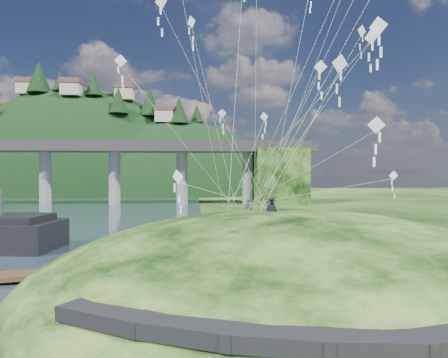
{
  "coord_description": "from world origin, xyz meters",
  "views": [
    {
      "loc": [
        1.79,
        -23.45,
        7.52
      ],
      "look_at": [
        4.0,
        6.0,
        7.0
      ],
      "focal_mm": 32.0,
      "sensor_mm": 36.0,
      "label": 1
    }
  ],
  "objects": [
    {
      "name": "ground",
      "position": [
        0.0,
        0.0,
        0.0
      ],
      "size": [
        320.0,
        320.0,
        0.0
      ],
      "primitive_type": "plane",
      "color": "black",
      "rests_on": "ground"
    },
    {
      "name": "grass_hill",
      "position": [
        8.0,
        2.0,
        -1.5
      ],
      "size": [
        36.0,
        32.0,
        13.0
      ],
      "color": "black",
      "rests_on": "ground"
    },
    {
      "name": "footpath",
      "position": [
        7.46,
        -9.74,
        2.08
      ],
      "size": [
        22.29,
        5.84,
        0.83
      ],
      "color": "black",
      "rests_on": "ground"
    },
    {
      "name": "bridge",
      "position": [
        -26.46,
        70.07,
        9.7
      ],
      "size": [
        160.0,
        11.0,
        15.0
      ],
      "color": "#2D2B2B",
      "rests_on": "ground"
    },
    {
      "name": "far_ridge",
      "position": [
        -43.58,
        122.17,
        -7.44
      ],
      "size": [
        153.0,
        70.0,
        94.5
      ],
      "color": "black",
      "rests_on": "ground"
    },
    {
      "name": "wooden_dock",
      "position": [
        -9.27,
        4.82,
        0.42
      ],
      "size": [
        13.49,
        4.48,
        0.95
      ],
      "color": "#392717",
      "rests_on": "ground"
    },
    {
      "name": "kite_flyers",
      "position": [
        6.5,
        2.3,
        5.84
      ],
      "size": [
        2.05,
        3.08,
        1.93
      ],
      "color": "#292E37",
      "rests_on": "ground"
    },
    {
      "name": "kite_swarm",
      "position": [
        8.53,
        0.36,
        17.06
      ],
      "size": [
        19.86,
        16.18,
        19.79
      ],
      "color": "white",
      "rests_on": "ground"
    }
  ]
}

